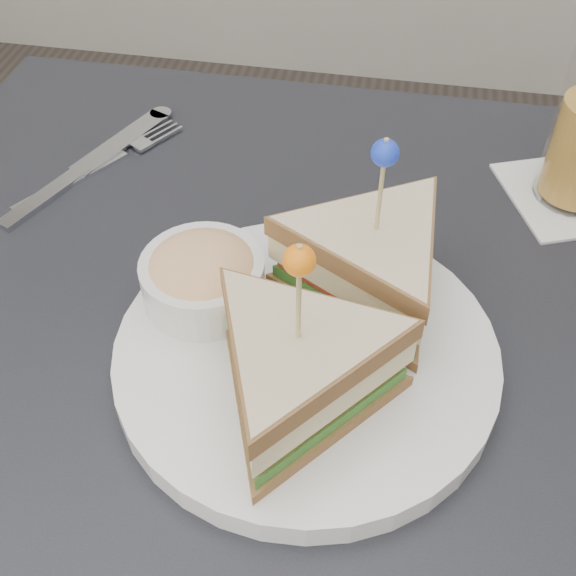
{
  "coord_description": "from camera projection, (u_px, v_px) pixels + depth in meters",
  "views": [
    {
      "loc": [
        0.08,
        -0.37,
        1.2
      ],
      "look_at": [
        0.01,
        0.01,
        0.8
      ],
      "focal_mm": 45.0,
      "sensor_mm": 36.0,
      "label": 1
    }
  ],
  "objects": [
    {
      "name": "plate_meal",
      "position": [
        316.0,
        319.0,
        0.54
      ],
      "size": [
        0.38,
        0.38,
        0.18
      ],
      "rotation": [
        0.0,
        0.0,
        0.36
      ],
      "color": "white",
      "rests_on": "table"
    },
    {
      "name": "cutlery_fork",
      "position": [
        108.0,
        160.0,
        0.75
      ],
      "size": [
        0.13,
        0.19,
        0.01
      ],
      "rotation": [
        0.0,
        0.0,
        -0.56
      ],
      "color": "white",
      "rests_on": "table"
    },
    {
      "name": "table",
      "position": [
        275.0,
        392.0,
        0.64
      ],
      "size": [
        0.8,
        0.8,
        0.75
      ],
      "color": "black",
      "rests_on": "ground"
    },
    {
      "name": "cutlery_knife",
      "position": [
        85.0,
        168.0,
        0.74
      ],
      "size": [
        0.11,
        0.23,
        0.01
      ],
      "rotation": [
        0.0,
        0.0,
        -0.39
      ],
      "color": "silver",
      "rests_on": "table"
    }
  ]
}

